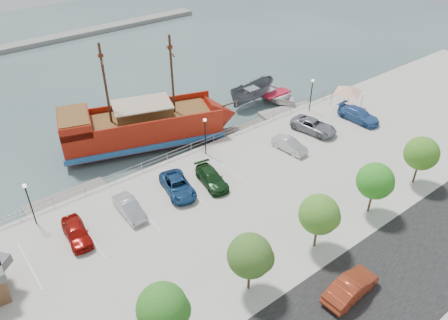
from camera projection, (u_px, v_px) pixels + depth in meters
ground at (244, 191)px, 43.07m from camera, size 160.00×160.00×0.00m
street at (384, 287)px, 32.02m from camera, size 100.00×8.00×0.04m
sidewalk at (322, 240)px, 35.95m from camera, size 100.00×4.00×0.05m
seawall_railing at (199, 144)px, 47.32m from camera, size 50.00×0.06×1.00m
far_shore at (101, 29)px, 83.91m from camera, size 40.00×3.00×0.80m
pirate_ship at (156, 126)px, 49.40m from camera, size 20.78×11.39×12.88m
patrol_boat at (252, 94)px, 57.91m from camera, size 7.25×2.86×2.78m
speedboat at (276, 96)px, 58.98m from camera, size 5.11×7.08×1.45m
dock_west at (67, 199)px, 41.68m from camera, size 7.88×2.39×0.45m
dock_mid at (244, 129)px, 52.80m from camera, size 6.48×2.48×0.36m
dock_east at (287, 111)px, 56.50m from camera, size 7.89×3.68×0.43m
canopy_tent at (349, 86)px, 53.71m from camera, size 5.39×5.39×3.55m
street_sedan at (351, 287)px, 31.00m from camera, size 4.94×2.01×1.60m
lamp_post_left at (28, 197)px, 36.03m from camera, size 0.36×0.36×4.28m
lamp_post_mid at (205, 130)px, 45.11m from camera, size 0.36×0.36×4.28m
lamp_post_right at (312, 89)px, 53.19m from camera, size 0.36×0.36×4.28m
tree_b at (165, 309)px, 26.56m from camera, size 3.30×3.20×5.00m
tree_c at (252, 256)px, 30.09m from camera, size 3.30×3.20×5.00m
tree_d at (321, 215)px, 33.63m from camera, size 3.30×3.20×5.00m
tree_e at (377, 182)px, 37.16m from camera, size 3.30×3.20×5.00m
tree_f at (423, 154)px, 40.69m from camera, size 3.30×3.20×5.00m
parked_car_a at (77, 232)px, 35.73m from camera, size 2.14×4.47×1.47m
parked_car_b at (129, 208)px, 38.33m from camera, size 1.53×4.24×1.39m
parked_car_c at (178, 186)px, 40.91m from camera, size 3.32×5.42×1.40m
parked_car_d at (212, 178)px, 41.97m from camera, size 2.71×4.97×1.37m
parked_car_f at (289, 145)px, 46.93m from camera, size 1.83×4.26×1.36m
parked_car_g at (314, 126)px, 50.20m from camera, size 3.52×5.79×1.50m
parked_car_h at (359, 115)px, 52.37m from camera, size 2.47×5.40×1.53m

